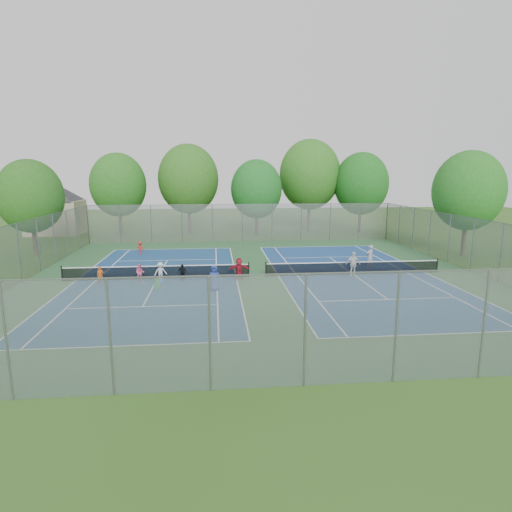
{
  "coord_description": "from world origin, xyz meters",
  "views": [
    {
      "loc": [
        -2.97,
        -29.45,
        7.25
      ],
      "look_at": [
        0.0,
        1.0,
        1.3
      ],
      "focal_mm": 30.0,
      "sensor_mm": 36.0,
      "label": 1
    }
  ],
  "objects_px": {
    "ball_crate": "(160,282)",
    "net_left": "(157,273)",
    "ball_hopper": "(157,284)",
    "net_right": "(353,268)",
    "instructor": "(370,257)"
  },
  "relations": [
    {
      "from": "ball_crate",
      "to": "net_left",
      "type": "bearing_deg",
      "value": 104.19
    },
    {
      "from": "ball_crate",
      "to": "ball_hopper",
      "type": "relative_size",
      "value": 0.55
    },
    {
      "from": "net_right",
      "to": "ball_hopper",
      "type": "relative_size",
      "value": 20.62
    },
    {
      "from": "ball_crate",
      "to": "instructor",
      "type": "xyz_separation_m",
      "value": [
        15.53,
        3.12,
        0.78
      ]
    },
    {
      "from": "net_right",
      "to": "ball_crate",
      "type": "xyz_separation_m",
      "value": [
        -13.65,
        -1.37,
        -0.31
      ]
    },
    {
      "from": "net_right",
      "to": "instructor",
      "type": "relative_size",
      "value": 6.96
    },
    {
      "from": "ball_hopper",
      "to": "ball_crate",
      "type": "bearing_deg",
      "value": 88.29
    },
    {
      "from": "ball_crate",
      "to": "instructor",
      "type": "relative_size",
      "value": 0.19
    },
    {
      "from": "net_left",
      "to": "ball_hopper",
      "type": "xyz_separation_m",
      "value": [
        0.31,
        -2.6,
        -0.14
      ]
    },
    {
      "from": "ball_crate",
      "to": "ball_hopper",
      "type": "xyz_separation_m",
      "value": [
        -0.04,
        -1.24,
        0.17
      ]
    },
    {
      "from": "net_right",
      "to": "ball_hopper",
      "type": "xyz_separation_m",
      "value": [
        -13.69,
        -2.6,
        -0.14
      ]
    },
    {
      "from": "net_left",
      "to": "ball_hopper",
      "type": "distance_m",
      "value": 2.63
    },
    {
      "from": "ball_crate",
      "to": "ball_hopper",
      "type": "height_order",
      "value": "ball_hopper"
    },
    {
      "from": "ball_crate",
      "to": "net_right",
      "type": "bearing_deg",
      "value": 5.72
    },
    {
      "from": "instructor",
      "to": "net_left",
      "type": "bearing_deg",
      "value": -24.08
    }
  ]
}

